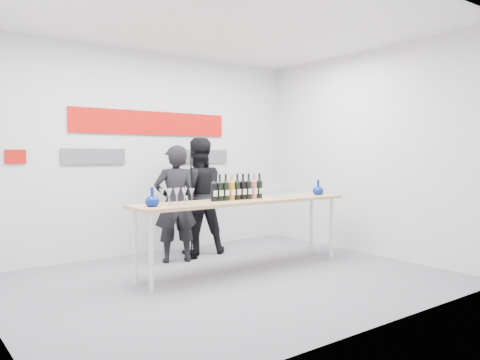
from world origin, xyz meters
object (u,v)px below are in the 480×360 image
object	(u,v)px
tasting_table	(245,205)
presenter_right	(198,196)
mic_stand	(191,226)
presenter_left	(175,204)

from	to	relation	value
tasting_table	presenter_right	xyz separation A→B (m)	(0.06, 1.24, 0.03)
presenter_right	mic_stand	bearing A→B (deg)	62.11
presenter_right	mic_stand	distance (m)	0.54
tasting_table	mic_stand	distance (m)	1.07
tasting_table	presenter_left	size ratio (longest dim) A/B	1.88
presenter_right	mic_stand	xyz separation A→B (m)	(-0.26, -0.25, -0.40)
tasting_table	presenter_left	world-z (taller)	presenter_left
tasting_table	mic_stand	size ratio (longest dim) A/B	1.98
presenter_right	presenter_left	bearing A→B (deg)	47.05
presenter_right	tasting_table	bearing A→B (deg)	105.17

